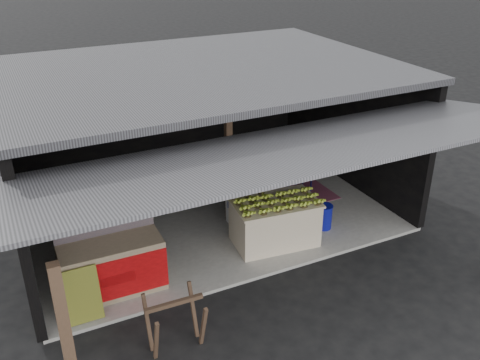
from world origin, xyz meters
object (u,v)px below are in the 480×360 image
banana_table (275,222)px  plastic_chair (299,165)px  white_crate (251,202)px  neighbor_stall (112,264)px  sawhorse (175,319)px  water_barrel (324,217)px

banana_table → plastic_chair: plastic_chair is taller
plastic_chair → white_crate: bearing=-146.9°
neighbor_stall → plastic_chair: 4.91m
sawhorse → plastic_chair: (4.11, 3.43, 0.10)m
banana_table → water_barrel: 1.12m
water_barrel → banana_table: bearing=-178.5°
white_crate → neighbor_stall: size_ratio=0.56×
sawhorse → water_barrel: bearing=27.0°
neighbor_stall → water_barrel: neighbor_stall is taller
sawhorse → banana_table: bearing=35.4°
neighbor_stall → banana_table: bearing=2.8°
water_barrel → sawhorse: bearing=-154.5°
sawhorse → water_barrel: 4.04m
banana_table → neighbor_stall: 2.99m
white_crate → sawhorse: 3.54m
plastic_chair → water_barrel: bearing=-100.9°
plastic_chair → neighbor_stall: bearing=-153.8°
white_crate → plastic_chair: (1.64, 0.89, 0.10)m
white_crate → water_barrel: (1.17, -0.80, -0.23)m
white_crate → sawhorse: white_crate is taller
banana_table → sawhorse: 3.05m
white_crate → sawhorse: size_ratio=1.12×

